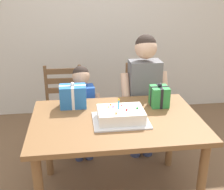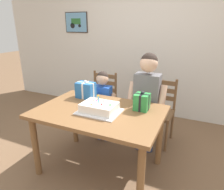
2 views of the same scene
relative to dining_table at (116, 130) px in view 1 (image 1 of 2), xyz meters
name	(u,v)px [view 1 (image 1 of 2)]	position (x,y,z in m)	size (l,w,h in m)	color
back_wall	(96,20)	(-0.01, 1.89, 0.65)	(6.40, 0.11, 2.60)	silver
dining_table	(116,130)	(0.00, 0.00, 0.00)	(1.37, 0.92, 0.76)	brown
birthday_cake	(121,115)	(0.03, -0.04, 0.15)	(0.44, 0.34, 0.19)	silver
gift_box_red_large	(73,96)	(-0.34, 0.29, 0.20)	(0.23, 0.16, 0.23)	#286BB7
gift_box_beside_cake	(159,96)	(0.41, 0.21, 0.19)	(0.16, 0.16, 0.21)	#2D8E42
chair_left	(64,108)	(-0.46, 0.91, -0.19)	(0.43, 0.43, 0.92)	brown
chair_right	(144,104)	(0.46, 0.91, -0.19)	(0.44, 0.44, 0.92)	brown
child_older	(144,86)	(0.37, 0.59, 0.15)	(0.48, 0.27, 1.32)	#38426B
child_younger	(82,106)	(-0.26, 0.59, -0.02)	(0.39, 0.23, 1.04)	#38426B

